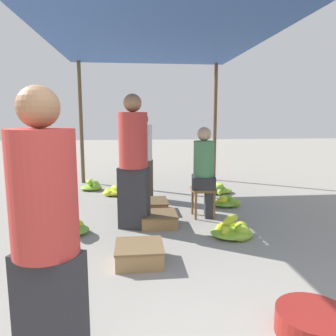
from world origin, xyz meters
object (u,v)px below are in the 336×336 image
crate_far (150,206)px  banana_pile_right_0 (232,230)px  basin_black (314,323)px  shopper_walking_far (133,160)px  banana_pile_right_1 (225,202)px  crate_mid (139,253)px  banana_pile_left_2 (114,192)px  banana_pile_left_0 (92,186)px  banana_pile_left_1 (70,227)px  shopper_walking_mid (143,155)px  banana_pile_right_2 (218,190)px  vendor_seated (205,171)px  crate_near (159,219)px  vendor_foreground (46,237)px  stool (203,194)px

crate_far → banana_pile_right_0: bearing=-51.7°
basin_black → shopper_walking_far: 2.76m
banana_pile_right_1 → crate_mid: 2.47m
banana_pile_left_2 → shopper_walking_far: 2.14m
crate_mid → shopper_walking_far: size_ratio=0.28×
banana_pile_right_0 → banana_pile_left_0: bearing=125.8°
banana_pile_left_1 → shopper_walking_mid: size_ratio=0.37×
basin_black → banana_pile_right_0: banana_pile_right_0 is taller
banana_pile_left_2 → shopper_walking_far: (0.39, -1.92, 0.86)m
shopper_walking_far → basin_black: bearing=-62.6°
basin_black → banana_pile_right_0: 1.87m
banana_pile_left_1 → banana_pile_right_2: (2.45, 2.02, -0.03)m
banana_pile_left_1 → crate_far: 1.41m
banana_pile_right_0 → banana_pile_right_2: banana_pile_right_0 is taller
banana_pile_left_0 → banana_pile_right_1: banana_pile_left_0 is taller
vendor_seated → banana_pile_left_2: vendor_seated is taller
banana_pile_left_0 → crate_near: (1.17, -2.34, -0.00)m
shopper_walking_mid → banana_pile_right_2: bearing=11.8°
crate_far → banana_pile_left_2: bearing=118.8°
vendor_foreground → shopper_walking_mid: vendor_foreground is taller
vendor_seated → stool: bearing=-171.3°
basin_black → banana_pile_right_2: bearing=84.3°
banana_pile_right_1 → shopper_walking_far: 1.96m
crate_mid → shopper_walking_mid: (0.13, 2.62, 0.70)m
banana_pile_right_1 → banana_pile_left_0: bearing=147.9°
crate_near → crate_far: bearing=96.4°
banana_pile_right_0 → vendor_seated: bearing=101.1°
stool → vendor_seated: bearing=8.7°
banana_pile_right_2 → crate_near: size_ratio=1.15×
banana_pile_left_0 → crate_near: 2.62m
crate_near → crate_mid: bearing=-104.3°
vendor_foreground → banana_pile_left_2: (0.08, 4.46, -0.79)m
stool → banana_pile_right_1: stool is taller
banana_pile_left_0 → crate_far: (1.10, -1.64, -0.00)m
shopper_walking_far → vendor_foreground: bearing=-100.4°
basin_black → crate_far: bearing=107.3°
banana_pile_left_2 → banana_pile_right_0: size_ratio=0.91×
banana_pile_right_2 → crate_mid: bearing=-118.5°
shopper_walking_far → crate_far: bearing=71.3°
banana_pile_left_2 → shopper_walking_mid: size_ratio=0.33×
banana_pile_left_2 → crate_far: (0.64, -1.17, 0.03)m
banana_pile_left_1 → banana_pile_right_0: bearing=-8.2°
crate_mid → shopper_walking_mid: bearing=87.2°
banana_pile_right_0 → crate_far: 1.55m
vendor_foreground → shopper_walking_far: shopper_walking_far is taller
crate_far → shopper_walking_mid: (-0.08, 0.79, 0.71)m
stool → crate_far: size_ratio=0.81×
vendor_seated → banana_pile_left_2: 2.19m
vendor_foreground → banana_pile_left_2: size_ratio=3.19×
banana_pile_right_2 → crate_far: 1.76m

